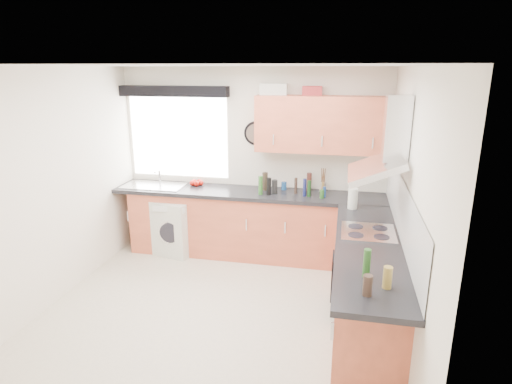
% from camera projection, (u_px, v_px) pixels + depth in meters
% --- Properties ---
extents(ground_plane, '(3.60, 3.60, 0.00)m').
position_uv_depth(ground_plane, '(216.00, 313.00, 4.50)').
color(ground_plane, beige).
extents(ceiling, '(3.60, 3.60, 0.02)m').
position_uv_depth(ceiling, '(209.00, 66.00, 3.80)').
color(ceiling, white).
rests_on(ceiling, wall_back).
extents(wall_back, '(3.60, 0.02, 2.50)m').
position_uv_depth(wall_back, '(252.00, 161.00, 5.84)').
color(wall_back, silver).
rests_on(wall_back, ground_plane).
extents(wall_front, '(3.60, 0.02, 2.50)m').
position_uv_depth(wall_front, '(119.00, 291.00, 2.45)').
color(wall_front, silver).
rests_on(wall_front, ground_plane).
extents(wall_left, '(0.02, 3.60, 2.50)m').
position_uv_depth(wall_left, '(49.00, 189.00, 4.50)').
color(wall_left, silver).
rests_on(wall_left, ground_plane).
extents(wall_right, '(0.02, 3.60, 2.50)m').
position_uv_depth(wall_right, '(407.00, 212.00, 3.79)').
color(wall_right, silver).
rests_on(wall_right, ground_plane).
extents(window, '(1.40, 0.02, 1.10)m').
position_uv_depth(window, '(179.00, 137.00, 5.95)').
color(window, beige).
rests_on(window, wall_back).
extents(window_blind, '(1.50, 0.18, 0.14)m').
position_uv_depth(window_blind, '(174.00, 91.00, 5.69)').
color(window_blind, black).
rests_on(window_blind, wall_back).
extents(splashback, '(0.01, 3.00, 0.54)m').
position_uv_depth(splashback, '(401.00, 209.00, 4.10)').
color(splashback, white).
rests_on(splashback, wall_right).
extents(base_cab_back, '(3.00, 0.58, 0.86)m').
position_uv_depth(base_cab_back, '(241.00, 224.00, 5.81)').
color(base_cab_back, '#AE4F34').
rests_on(base_cab_back, ground_plane).
extents(base_cab_corner, '(0.60, 0.60, 0.86)m').
position_uv_depth(base_cab_corner, '(361.00, 234.00, 5.49)').
color(base_cab_corner, '#AE4F34').
rests_on(base_cab_corner, ground_plane).
extents(base_cab_right, '(0.58, 2.10, 0.86)m').
position_uv_depth(base_cab_right, '(366.00, 284.00, 4.22)').
color(base_cab_right, '#AE4F34').
rests_on(base_cab_right, ground_plane).
extents(worktop_back, '(3.60, 0.62, 0.05)m').
position_uv_depth(worktop_back, '(248.00, 193.00, 5.66)').
color(worktop_back, black).
rests_on(worktop_back, base_cab_back).
extents(worktop_right, '(0.62, 2.42, 0.05)m').
position_uv_depth(worktop_right, '(369.00, 247.00, 3.95)').
color(worktop_right, black).
rests_on(worktop_right, base_cab_right).
extents(sink, '(0.84, 0.46, 0.10)m').
position_uv_depth(sink, '(154.00, 183.00, 5.90)').
color(sink, silver).
rests_on(sink, worktop_back).
extents(oven, '(0.56, 0.58, 0.85)m').
position_uv_depth(oven, '(365.00, 277.00, 4.36)').
color(oven, black).
rests_on(oven, ground_plane).
extents(hob_plate, '(0.52, 0.52, 0.01)m').
position_uv_depth(hob_plate, '(368.00, 232.00, 4.23)').
color(hob_plate, silver).
rests_on(hob_plate, worktop_right).
extents(extractor_hood, '(0.52, 0.78, 0.66)m').
position_uv_depth(extractor_hood, '(386.00, 147.00, 3.97)').
color(extractor_hood, silver).
rests_on(extractor_hood, wall_right).
extents(upper_cabinets, '(1.70, 0.35, 0.70)m').
position_uv_depth(upper_cabinets, '(324.00, 124.00, 5.33)').
color(upper_cabinets, '#AE4F34').
rests_on(upper_cabinets, wall_back).
extents(washing_machine, '(0.63, 0.61, 0.76)m').
position_uv_depth(washing_machine, '(177.00, 226.00, 5.90)').
color(washing_machine, beige).
rests_on(washing_machine, ground_plane).
extents(wall_clock, '(0.32, 0.04, 0.32)m').
position_uv_depth(wall_clock, '(256.00, 133.00, 5.70)').
color(wall_clock, black).
rests_on(wall_clock, wall_back).
extents(casserole, '(0.36, 0.27, 0.14)m').
position_uv_depth(casserole, '(274.00, 89.00, 5.43)').
color(casserole, beige).
rests_on(casserole, upper_cabinets).
extents(storage_box, '(0.25, 0.21, 0.11)m').
position_uv_depth(storage_box, '(312.00, 91.00, 5.34)').
color(storage_box, maroon).
rests_on(storage_box, upper_cabinets).
extents(utensil_pot, '(0.11, 0.11, 0.13)m').
position_uv_depth(utensil_pot, '(323.00, 187.00, 5.63)').
color(utensil_pot, '#9F9689').
rests_on(utensil_pot, worktop_back).
extents(kitchen_roll, '(0.12, 0.12, 0.24)m').
position_uv_depth(kitchen_roll, '(353.00, 199.00, 4.93)').
color(kitchen_roll, beige).
rests_on(kitchen_roll, worktop_right).
extents(tomato_cluster, '(0.19, 0.19, 0.08)m').
position_uv_depth(tomato_cluster, '(197.00, 183.00, 5.93)').
color(tomato_cluster, '#B5130A').
rests_on(tomato_cluster, worktop_back).
extents(jar_0, '(0.04, 0.04, 0.21)m').
position_uv_depth(jar_0, '(296.00, 186.00, 5.51)').
color(jar_0, '#32231C').
rests_on(jar_0, worktop_back).
extents(jar_1, '(0.04, 0.04, 0.23)m').
position_uv_depth(jar_1, '(305.00, 188.00, 5.41)').
color(jar_1, '#141946').
rests_on(jar_1, worktop_back).
extents(jar_2, '(0.06, 0.06, 0.24)m').
position_uv_depth(jar_2, '(261.00, 185.00, 5.48)').
color(jar_2, '#27591F').
rests_on(jar_2, worktop_back).
extents(jar_3, '(0.07, 0.07, 0.10)m').
position_uv_depth(jar_3, '(284.00, 186.00, 5.71)').
color(jar_3, navy).
rests_on(jar_3, worktop_back).
extents(jar_4, '(0.04, 0.04, 0.15)m').
position_uv_depth(jar_4, '(323.00, 188.00, 5.52)').
color(jar_4, olive).
rests_on(jar_4, worktop_back).
extents(jar_5, '(0.08, 0.08, 0.18)m').
position_uv_depth(jar_5, '(275.00, 187.00, 5.52)').
color(jar_5, black).
rests_on(jar_5, worktop_back).
extents(jar_6, '(0.04, 0.04, 0.13)m').
position_uv_depth(jar_6, '(324.00, 192.00, 5.39)').
color(jar_6, navy).
rests_on(jar_6, worktop_back).
extents(jar_7, '(0.07, 0.07, 0.24)m').
position_uv_depth(jar_7, '(265.00, 181.00, 5.68)').
color(jar_7, '#31271B').
rests_on(jar_7, worktop_back).
extents(jar_8, '(0.05, 0.05, 0.11)m').
position_uv_depth(jar_8, '(322.00, 194.00, 5.34)').
color(jar_8, '#26531D').
rests_on(jar_8, worktop_back).
extents(jar_9, '(0.05, 0.05, 0.21)m').
position_uv_depth(jar_9, '(309.00, 189.00, 5.40)').
color(jar_9, '#133513').
rests_on(jar_9, worktop_back).
extents(jar_10, '(0.06, 0.06, 0.23)m').
position_uv_depth(jar_10, '(269.00, 186.00, 5.46)').
color(jar_10, black).
rests_on(jar_10, worktop_back).
extents(jar_11, '(0.06, 0.06, 0.24)m').
position_uv_depth(jar_11, '(309.00, 182.00, 5.64)').
color(jar_11, '#4E231C').
rests_on(jar_11, worktop_back).
extents(bottle_0, '(0.06, 0.06, 0.23)m').
position_uv_depth(bottle_0, '(367.00, 263.00, 3.30)').
color(bottle_0, '#224F1C').
rests_on(bottle_0, worktop_right).
extents(bottle_1, '(0.07, 0.07, 0.16)m').
position_uv_depth(bottle_1, '(367.00, 285.00, 3.05)').
color(bottle_1, '#36261E').
rests_on(bottle_1, worktop_right).
extents(bottle_2, '(0.07, 0.07, 0.17)m').
position_uv_depth(bottle_2, '(388.00, 277.00, 3.15)').
color(bottle_2, olive).
rests_on(bottle_2, worktop_right).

